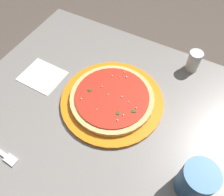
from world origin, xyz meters
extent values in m
plane|color=brown|center=(0.00, 0.00, 0.00)|extent=(5.00, 5.00, 0.00)
cube|color=black|center=(-0.40, 0.30, 0.37)|extent=(0.06, 0.06, 0.74)
cube|color=black|center=(0.40, 0.30, 0.37)|extent=(0.06, 0.06, 0.74)
cube|color=gray|center=(0.00, 0.00, 0.75)|extent=(0.94, 0.74, 0.03)
cylinder|color=orange|center=(-0.03, 0.05, 0.77)|extent=(0.32, 0.32, 0.01)
cylinder|color=#DBB26B|center=(-0.03, 0.05, 0.79)|extent=(0.26, 0.26, 0.02)
cylinder|color=red|center=(-0.03, 0.05, 0.80)|extent=(0.23, 0.23, 0.00)
sphere|color=#EFEACC|center=(0.03, 0.00, 0.80)|extent=(0.00, 0.00, 0.00)
sphere|color=#EFEACC|center=(0.03, 0.05, 0.80)|extent=(0.00, 0.00, 0.00)
sphere|color=#EFEACC|center=(-0.04, 0.12, 0.80)|extent=(0.00, 0.00, 0.00)
sphere|color=#EFEACC|center=(-0.10, -0.01, 0.80)|extent=(0.00, 0.00, 0.00)
sphere|color=#EFEACC|center=(-0.07, 0.12, 0.80)|extent=(0.00, 0.00, 0.00)
sphere|color=#EFEACC|center=(-0.02, 0.13, 0.80)|extent=(0.01, 0.01, 0.01)
sphere|color=#EFEACC|center=(-0.04, -0.02, 0.80)|extent=(0.00, 0.00, 0.00)
sphere|color=#EFEACC|center=(0.00, 0.06, 0.80)|extent=(0.01, 0.01, 0.01)
sphere|color=#EFEACC|center=(0.06, 0.04, 0.80)|extent=(0.00, 0.00, 0.00)
sphere|color=#EFEACC|center=(-0.04, 0.15, 0.80)|extent=(0.00, 0.00, 0.00)
sphere|color=#EFEACC|center=(-0.04, 0.04, 0.80)|extent=(0.00, 0.00, 0.00)
sphere|color=#EFEACC|center=(-0.07, 0.06, 0.80)|extent=(0.00, 0.00, 0.00)
sphere|color=#EFEACC|center=(0.03, -0.02, 0.80)|extent=(0.00, 0.00, 0.00)
cube|color=#23561E|center=(0.02, 0.00, 0.80)|extent=(0.01, 0.01, 0.00)
cube|color=#23561E|center=(-0.10, 0.03, 0.80)|extent=(0.01, 0.01, 0.00)
cube|color=#23561E|center=(0.05, 0.03, 0.80)|extent=(0.01, 0.01, 0.00)
cylinder|color=teal|center=(0.27, -0.09, 0.82)|extent=(0.08, 0.08, 0.10)
cube|color=white|center=(-0.29, 0.02, 0.77)|extent=(0.14, 0.12, 0.00)
cube|color=silver|center=(-0.18, -0.25, 0.77)|extent=(0.04, 0.03, 0.00)
cylinder|color=silver|center=(0.15, 0.30, 0.80)|extent=(0.04, 0.04, 0.06)
cylinder|color=silver|center=(0.15, 0.30, 0.84)|extent=(0.05, 0.05, 0.01)
camera|label=1|loc=(0.17, -0.32, 1.38)|focal=37.40mm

